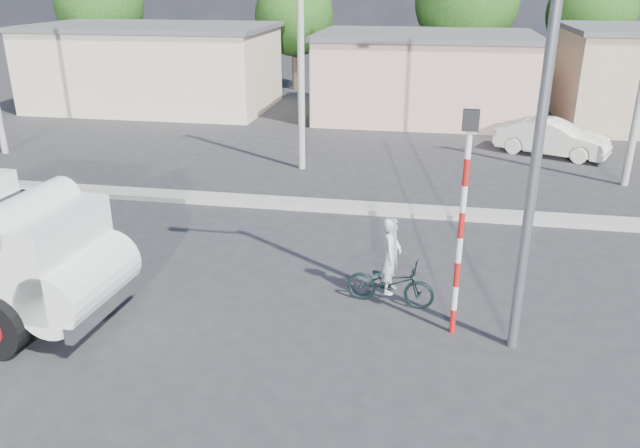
% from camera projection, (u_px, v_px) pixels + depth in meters
% --- Properties ---
extents(ground_plane, '(120.00, 120.00, 0.00)m').
position_uv_depth(ground_plane, '(274.00, 358.00, 11.34)').
color(ground_plane, '#2A2A2D').
rests_on(ground_plane, ground).
extents(median, '(40.00, 0.80, 0.16)m').
position_uv_depth(median, '(340.00, 206.00, 18.63)').
color(median, '#99968E').
rests_on(median, ground).
extents(bicycle, '(1.95, 0.93, 0.98)m').
position_uv_depth(bicycle, '(390.00, 283.00, 13.06)').
color(bicycle, black).
rests_on(bicycle, ground).
extents(cyclist, '(0.48, 0.65, 1.65)m').
position_uv_depth(cyclist, '(391.00, 268.00, 12.94)').
color(cyclist, silver).
rests_on(cyclist, ground).
extents(car_cream, '(4.43, 3.02, 1.38)m').
position_uv_depth(car_cream, '(552.00, 138.00, 24.07)').
color(car_cream, white).
rests_on(car_cream, ground).
extents(traffic_pole, '(0.28, 0.18, 4.36)m').
position_uv_depth(traffic_pole, '(463.00, 207.00, 11.22)').
color(traffic_pole, red).
rests_on(traffic_pole, ground).
extents(streetlight, '(2.34, 0.22, 9.00)m').
position_uv_depth(streetlight, '(536.00, 78.00, 9.92)').
color(streetlight, slate).
rests_on(streetlight, ground).
extents(building_row, '(37.80, 7.30, 4.44)m').
position_uv_depth(building_row, '(405.00, 72.00, 30.50)').
color(building_row, beige).
rests_on(building_row, ground).
extents(tree_row, '(43.62, 7.43, 8.42)m').
position_uv_depth(tree_row, '(462.00, 6.00, 34.90)').
color(tree_row, '#38281E').
rests_on(tree_row, ground).
extents(utility_poles, '(35.40, 0.24, 8.00)m').
position_uv_depth(utility_poles, '(458.00, 56.00, 20.28)').
color(utility_poles, '#99968E').
rests_on(utility_poles, ground).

